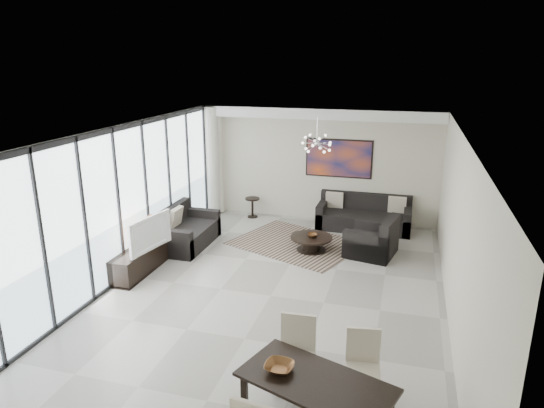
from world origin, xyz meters
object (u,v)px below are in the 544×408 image
(coffee_table, at_px, (311,243))
(sofa_main, at_px, (364,218))
(tv_console, at_px, (141,260))
(dining_table, at_px, (316,387))
(television, at_px, (146,233))

(coffee_table, relative_size, sofa_main, 0.41)
(coffee_table, distance_m, tv_console, 3.64)
(tv_console, bearing_deg, sofa_main, 43.49)
(tv_console, relative_size, dining_table, 0.88)
(coffee_table, height_order, dining_table, dining_table)
(coffee_table, relative_size, tv_console, 0.57)
(sofa_main, relative_size, dining_table, 1.21)
(sofa_main, distance_m, tv_console, 5.51)
(sofa_main, relative_size, tv_console, 1.39)
(coffee_table, height_order, television, television)
(television, bearing_deg, coffee_table, -44.76)
(television, relative_size, dining_table, 0.62)
(sofa_main, bearing_deg, coffee_table, -118.35)
(coffee_table, bearing_deg, television, -145.07)
(coffee_table, bearing_deg, dining_table, -78.18)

